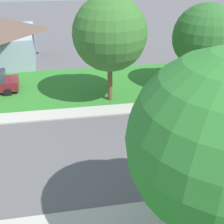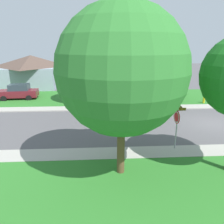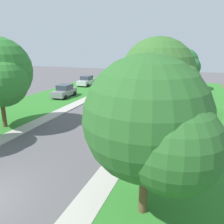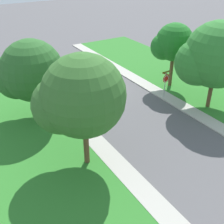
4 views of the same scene
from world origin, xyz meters
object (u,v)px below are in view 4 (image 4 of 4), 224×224
at_px(tree_sidewalk_mid, 78,98).
at_px(tree_across_left, 212,57).
at_px(stop_sign_near_corner, 42,67).
at_px(stop_sign_far_corner, 166,80).
at_px(tree_corner_large, 28,72).
at_px(fire_hydrant, 37,93).
at_px(tree_sidewalk_near, 172,43).

bearing_deg(tree_sidewalk_mid, tree_across_left, -174.72).
height_order(stop_sign_near_corner, stop_sign_far_corner, same).
xyz_separation_m(tree_corner_large, tree_sidewalk_mid, (-0.82, 7.37, 0.73)).
relative_size(stop_sign_near_corner, tree_corner_large, 0.41).
bearing_deg(tree_across_left, fire_hydrant, -38.84).
distance_m(tree_across_left, fire_hydrant, 16.31).
bearing_deg(tree_across_left, tree_corner_large, -24.25).
xyz_separation_m(tree_corner_large, tree_sidewalk_near, (-13.97, 0.95, 0.42)).
relative_size(stop_sign_near_corner, fire_hydrant, 3.34).
bearing_deg(tree_sidewalk_near, stop_sign_far_corner, 42.80).
relative_size(stop_sign_far_corner, tree_across_left, 0.36).
height_order(tree_corner_large, tree_sidewalk_mid, tree_sidewalk_mid).
height_order(tree_sidewalk_near, fire_hydrant, tree_sidewalk_near).
bearing_deg(fire_hydrant, tree_sidewalk_mid, 86.65).
distance_m(stop_sign_near_corner, tree_sidewalk_mid, 14.13).
xyz_separation_m(stop_sign_far_corner, tree_across_left, (-1.94, 3.20, 2.85)).
height_order(stop_sign_far_corner, fire_hydrant, stop_sign_far_corner).
bearing_deg(fire_hydrant, stop_sign_near_corner, -121.24).
xyz_separation_m(tree_across_left, fire_hydrant, (12.25, -9.87, -4.30)).
xyz_separation_m(tree_across_left, tree_sidewalk_near, (-0.24, -5.23, -0.21)).
distance_m(stop_sign_near_corner, stop_sign_far_corner, 12.73).
distance_m(stop_sign_far_corner, fire_hydrant, 12.36).
distance_m(stop_sign_near_corner, tree_sidewalk_near, 13.37).
distance_m(stop_sign_far_corner, tree_sidewalk_near, 3.98).
bearing_deg(stop_sign_near_corner, tree_across_left, 130.65).
xyz_separation_m(tree_sidewalk_mid, tree_across_left, (-12.90, -1.19, -0.11)).
bearing_deg(tree_sidewalk_near, tree_across_left, 87.34).
height_order(tree_sidewalk_mid, tree_sidewalk_near, tree_sidewalk_mid).
xyz_separation_m(stop_sign_far_corner, tree_sidewalk_mid, (10.96, 4.40, 2.96)).
bearing_deg(stop_sign_near_corner, tree_sidewalk_mid, 80.79).
height_order(stop_sign_near_corner, tree_corner_large, tree_corner_large).
height_order(tree_corner_large, fire_hydrant, tree_corner_large).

